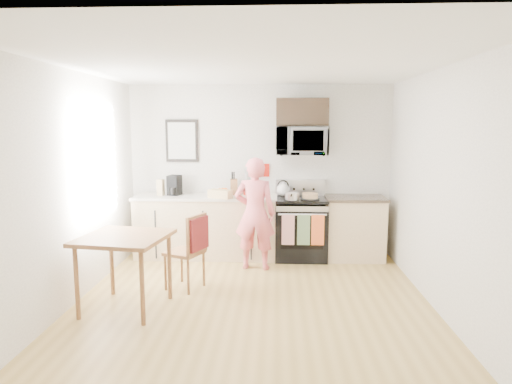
{
  "coord_description": "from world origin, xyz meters",
  "views": [
    {
      "loc": [
        0.26,
        -4.72,
        2.0
      ],
      "look_at": [
        0.0,
        1.0,
        1.15
      ],
      "focal_mm": 32.0,
      "sensor_mm": 36.0,
      "label": 1
    }
  ],
  "objects_px": {
    "range": "(301,230)",
    "microwave": "(302,141)",
    "person": "(255,214)",
    "cake": "(310,196)",
    "chair": "(193,242)",
    "dining_table": "(124,244)"
  },
  "relations": [
    {
      "from": "person",
      "to": "chair",
      "type": "distance_m",
      "value": 1.14
    },
    {
      "from": "range",
      "to": "chair",
      "type": "distance_m",
      "value": 1.97
    },
    {
      "from": "person",
      "to": "dining_table",
      "type": "relative_size",
      "value": 1.79
    },
    {
      "from": "chair",
      "to": "cake",
      "type": "height_order",
      "value": "cake"
    },
    {
      "from": "person",
      "to": "chair",
      "type": "relative_size",
      "value": 1.67
    },
    {
      "from": "cake",
      "to": "chair",
      "type": "bearing_deg",
      "value": -139.84
    },
    {
      "from": "range",
      "to": "chair",
      "type": "xyz_separation_m",
      "value": [
        -1.37,
        -1.4,
        0.17
      ]
    },
    {
      "from": "microwave",
      "to": "cake",
      "type": "distance_m",
      "value": 0.84
    },
    {
      "from": "range",
      "to": "microwave",
      "type": "height_order",
      "value": "microwave"
    },
    {
      "from": "person",
      "to": "dining_table",
      "type": "distance_m",
      "value": 1.99
    },
    {
      "from": "chair",
      "to": "cake",
      "type": "relative_size",
      "value": 3.39
    },
    {
      "from": "dining_table",
      "to": "cake",
      "type": "xyz_separation_m",
      "value": [
        2.12,
        1.85,
        0.24
      ]
    },
    {
      "from": "dining_table",
      "to": "cake",
      "type": "relative_size",
      "value": 3.17
    },
    {
      "from": "cake",
      "to": "microwave",
      "type": "bearing_deg",
      "value": 115.33
    },
    {
      "from": "person",
      "to": "range",
      "type": "bearing_deg",
      "value": -136.9
    },
    {
      "from": "dining_table",
      "to": "person",
      "type": "bearing_deg",
      "value": 47.82
    },
    {
      "from": "microwave",
      "to": "chair",
      "type": "bearing_deg",
      "value": -132.2
    },
    {
      "from": "microwave",
      "to": "chair",
      "type": "distance_m",
      "value": 2.34
    },
    {
      "from": "range",
      "to": "chair",
      "type": "bearing_deg",
      "value": -134.25
    },
    {
      "from": "microwave",
      "to": "person",
      "type": "bearing_deg",
      "value": -136.52
    },
    {
      "from": "dining_table",
      "to": "chair",
      "type": "distance_m",
      "value": 0.88
    },
    {
      "from": "range",
      "to": "cake",
      "type": "bearing_deg",
      "value": -51.14
    }
  ]
}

